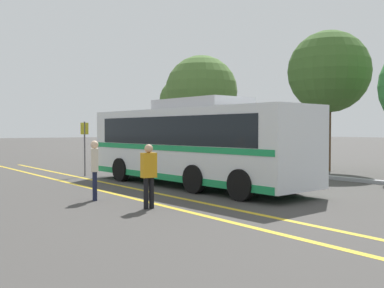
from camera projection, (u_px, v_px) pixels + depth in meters
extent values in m
plane|color=#423F3D|center=(203.00, 185.00, 17.91)|extent=(220.00, 220.00, 0.00)
cube|color=gold|center=(144.00, 191.00, 16.32)|extent=(30.57, 0.20, 0.01)
cube|color=gold|center=(113.00, 194.00, 15.57)|extent=(30.57, 0.20, 0.01)
cube|color=#99999E|center=(299.00, 174.00, 21.59)|extent=(38.57, 0.36, 0.15)
cube|color=silver|center=(192.00, 144.00, 17.60)|extent=(10.69, 3.14, 2.70)
cube|color=black|center=(192.00, 131.00, 17.59)|extent=(9.22, 3.10, 1.06)
cube|color=#198C4C|center=(192.00, 147.00, 17.61)|extent=(10.49, 3.17, 0.20)
cube|color=#198C4C|center=(192.00, 175.00, 17.64)|extent=(10.49, 3.16, 0.24)
cube|color=black|center=(121.00, 140.00, 21.64)|extent=(0.16, 2.27, 1.99)
cube|color=black|center=(121.00, 116.00, 21.60)|extent=(0.14, 1.80, 0.24)
cube|color=silver|center=(201.00, 104.00, 17.15)|extent=(3.81, 2.26, 0.38)
cube|color=black|center=(118.00, 164.00, 21.89)|extent=(0.14, 1.93, 0.04)
cube|color=black|center=(118.00, 168.00, 21.90)|extent=(0.14, 1.93, 0.04)
cylinder|color=black|center=(121.00, 170.00, 19.33)|extent=(1.01, 0.33, 1.00)
cylinder|color=black|center=(167.00, 167.00, 20.94)|extent=(1.01, 0.33, 1.00)
cylinder|color=black|center=(194.00, 179.00, 15.63)|extent=(1.01, 0.33, 1.00)
cylinder|color=black|center=(243.00, 174.00, 17.23)|extent=(1.01, 0.33, 1.00)
cylinder|color=black|center=(241.00, 185.00, 13.94)|extent=(1.01, 0.33, 1.00)
cylinder|color=black|center=(290.00, 179.00, 15.54)|extent=(1.01, 0.33, 1.00)
cube|color=black|center=(141.00, 154.00, 30.18)|extent=(4.10, 1.77, 0.64)
cube|color=black|center=(142.00, 145.00, 30.08)|extent=(1.74, 1.51, 0.50)
cylinder|color=black|center=(122.00, 158.00, 30.75)|extent=(0.61, 0.22, 0.60)
cylinder|color=black|center=(142.00, 157.00, 31.67)|extent=(0.61, 0.22, 0.60)
cylinder|color=black|center=(140.00, 160.00, 28.71)|extent=(0.61, 0.22, 0.60)
cylinder|color=black|center=(161.00, 159.00, 29.63)|extent=(0.61, 0.22, 0.60)
cube|color=#335B33|center=(190.00, 157.00, 25.67)|extent=(4.07, 2.20, 0.67)
cube|color=black|center=(189.00, 147.00, 25.72)|extent=(1.78, 1.79, 0.55)
cylinder|color=black|center=(216.00, 164.00, 25.38)|extent=(0.61, 0.25, 0.60)
cylinder|color=black|center=(193.00, 165.00, 24.18)|extent=(0.61, 0.25, 0.60)
cylinder|color=black|center=(188.00, 161.00, 27.19)|extent=(0.61, 0.25, 0.60)
cylinder|color=black|center=(165.00, 163.00, 25.99)|extent=(0.61, 0.25, 0.60)
cylinder|color=black|center=(152.00, 193.00, 12.63)|extent=(0.14, 0.14, 0.88)
cylinder|color=black|center=(146.00, 193.00, 12.54)|extent=(0.14, 0.14, 0.88)
cube|color=orange|center=(149.00, 165.00, 12.56)|extent=(0.27, 0.44, 0.70)
sphere|color=tan|center=(149.00, 149.00, 12.54)|extent=(0.24, 0.24, 0.24)
cylinder|color=#191E38|center=(95.00, 186.00, 13.99)|extent=(0.14, 0.14, 0.91)
cylinder|color=#191E38|center=(95.00, 186.00, 14.15)|extent=(0.14, 0.14, 0.91)
cube|color=beige|center=(95.00, 160.00, 14.04)|extent=(0.47, 0.37, 0.72)
sphere|color=beige|center=(95.00, 145.00, 14.03)|extent=(0.25, 0.25, 0.25)
cylinder|color=#59595E|center=(85.00, 149.00, 21.42)|extent=(0.07, 0.07, 2.61)
cube|color=yellow|center=(84.00, 129.00, 21.39)|extent=(0.05, 0.40, 0.56)
cylinder|color=#513823|center=(328.00, 137.00, 24.03)|extent=(0.28, 0.28, 3.69)
sphere|color=#3D6028|center=(329.00, 72.00, 23.92)|extent=(4.36, 4.36, 4.36)
cylinder|color=#513823|center=(184.00, 138.00, 35.88)|extent=(0.28, 0.28, 3.04)
sphere|color=#4C7033|center=(184.00, 101.00, 35.78)|extent=(3.88, 3.88, 3.88)
cylinder|color=#513823|center=(201.00, 141.00, 30.39)|extent=(0.28, 0.28, 2.97)
sphere|color=#4C7033|center=(201.00, 92.00, 30.28)|extent=(4.86, 4.86, 4.86)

